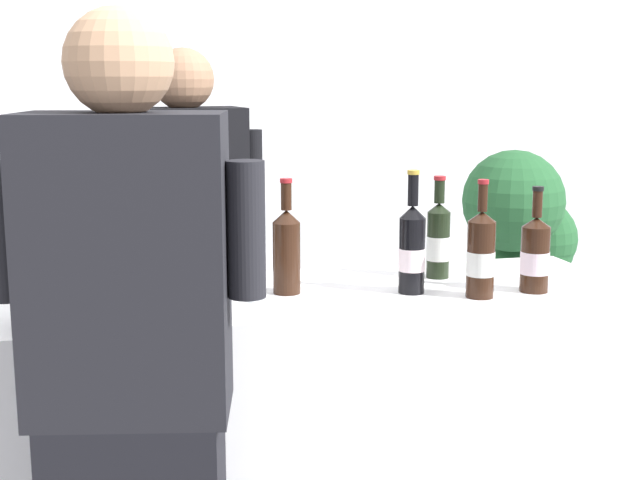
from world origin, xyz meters
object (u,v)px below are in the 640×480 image
wine_bottle_5 (438,239)px  person_server (189,289)px  person_guest (134,426)px  wine_bottle_2 (286,248)px  potted_shrub (523,248)px  wine_glass (255,254)px  wine_bottle_0 (481,255)px  ice_bucket (50,276)px  wine_bottle_4 (152,243)px  wine_bottle_3 (412,248)px  wine_bottle_1 (535,254)px

wine_bottle_5 → person_server: 0.97m
person_server → person_guest: person_guest is taller
wine_bottle_2 → potted_shrub: size_ratio=0.26×
wine_bottle_2 → wine_glass: 0.12m
wine_bottle_0 → potted_shrub: bearing=58.7°
ice_bucket → wine_glass: bearing=9.6°
wine_bottle_4 → ice_bucket: 0.38m
wine_bottle_4 → wine_bottle_5: bearing=-2.6°
wine_bottle_0 → wine_bottle_3: bearing=150.9°
person_guest → ice_bucket: bearing=113.1°
wine_bottle_5 → potted_shrub: 1.44m
wine_bottle_1 → ice_bucket: bearing=-179.9°
wine_bottle_3 → wine_bottle_5: bearing=48.7°
wine_bottle_1 → wine_bottle_2: 0.71m
ice_bucket → person_server: size_ratio=0.14×
wine_bottle_0 → person_server: 1.17m
wine_glass → ice_bucket: bearing=-170.4°
person_guest → wine_bottle_5: bearing=35.0°
person_server → potted_shrub: (1.57, 0.51, -0.02)m
wine_bottle_3 → potted_shrub: (1.01, 1.29, -0.29)m
wine_bottle_0 → wine_bottle_5: wine_bottle_0 is taller
wine_bottle_5 → ice_bucket: size_ratio=1.34×
wine_bottle_1 → wine_bottle_4: wine_bottle_4 is taller
wine_bottle_1 → wine_bottle_5: wine_bottle_5 is taller
ice_bucket → wine_bottle_2: bearing=13.7°
wine_glass → person_server: bearing=98.9°
wine_glass → person_guest: person_guest is taller
wine_bottle_1 → wine_bottle_3: (-0.35, 0.07, 0.02)m
wine_bottle_3 → wine_glass: (-0.45, 0.02, 0.00)m
wine_glass → potted_shrub: (1.45, 1.27, -0.29)m
wine_bottle_0 → wine_bottle_1: (0.18, 0.02, -0.01)m
wine_bottle_0 → person_server: person_server is taller
wine_bottle_3 → person_server: size_ratio=0.21×
wine_bottle_1 → wine_bottle_5: bearing=131.0°
ice_bucket → wine_bottle_3: bearing=4.2°
ice_bucket → wine_bottle_4: bearing=46.2°
potted_shrub → wine_bottle_0: bearing=-121.3°
wine_bottle_2 → wine_bottle_5: 0.50m
wine_bottle_1 → person_server: size_ratio=0.18×
wine_bottle_5 → wine_bottle_4: bearing=177.4°
wine_bottle_5 → person_guest: person_guest is taller
wine_glass → potted_shrub: size_ratio=0.15×
ice_bucket → wine_bottle_0: bearing=-1.1°
wine_bottle_1 → person_guest: size_ratio=0.18×
wine_bottle_4 → ice_bucket: bearing=-133.8°
wine_bottle_2 → potted_shrub: 1.83m
wine_bottle_1 → person_guest: bearing=-159.5°
wine_bottle_3 → wine_bottle_2: bearing=166.5°
wine_glass → person_server: person_server is taller
person_server → potted_shrub: size_ratio=1.33×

